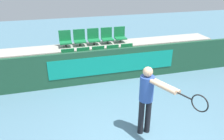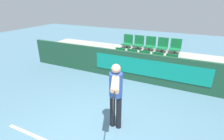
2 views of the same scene
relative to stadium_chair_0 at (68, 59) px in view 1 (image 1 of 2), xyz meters
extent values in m
cube|color=#1E4C33|center=(1.07, -0.66, -0.12)|extent=(10.27, 0.12, 1.14)
cube|color=#0F937A|center=(1.44, -0.73, -0.06)|extent=(4.28, 0.02, 0.63)
cube|color=#ADA89E|center=(1.07, -0.12, -0.48)|extent=(9.87, 0.93, 0.42)
cube|color=#ADA89E|center=(1.07, 0.81, -0.27)|extent=(9.87, 0.93, 0.85)
cylinder|color=#333333|center=(0.00, -0.07, -0.20)|extent=(0.07, 0.07, 0.15)
cube|color=#197A42|center=(0.00, -0.07, -0.10)|extent=(0.44, 0.37, 0.05)
cube|color=#197A42|center=(0.00, 0.09, 0.13)|extent=(0.44, 0.04, 0.40)
cylinder|color=#333333|center=(0.54, -0.07, -0.20)|extent=(0.07, 0.07, 0.15)
cube|color=#197A42|center=(0.54, -0.07, -0.10)|extent=(0.44, 0.37, 0.05)
cube|color=#197A42|center=(0.54, 0.09, 0.13)|extent=(0.44, 0.04, 0.40)
cylinder|color=#333333|center=(1.07, -0.07, -0.20)|extent=(0.07, 0.07, 0.15)
cube|color=#197A42|center=(1.07, -0.07, -0.10)|extent=(0.44, 0.37, 0.05)
cube|color=#197A42|center=(1.07, 0.09, 0.13)|extent=(0.44, 0.04, 0.40)
cylinder|color=#333333|center=(1.61, -0.07, -0.20)|extent=(0.07, 0.07, 0.15)
cube|color=#197A42|center=(1.61, -0.07, -0.10)|extent=(0.44, 0.37, 0.05)
cube|color=#197A42|center=(1.61, 0.09, 0.13)|extent=(0.44, 0.04, 0.40)
cylinder|color=#333333|center=(2.15, -0.07, -0.20)|extent=(0.07, 0.07, 0.15)
cube|color=#197A42|center=(2.15, -0.07, -0.10)|extent=(0.44, 0.37, 0.05)
cube|color=#197A42|center=(2.15, 0.09, 0.13)|extent=(0.44, 0.04, 0.40)
cylinder|color=#333333|center=(0.00, 0.85, 0.23)|extent=(0.07, 0.07, 0.15)
cube|color=#197A42|center=(0.00, 0.85, 0.33)|extent=(0.44, 0.37, 0.05)
cube|color=#197A42|center=(0.00, 1.02, 0.55)|extent=(0.44, 0.04, 0.40)
cylinder|color=#333333|center=(0.54, 0.85, 0.23)|extent=(0.07, 0.07, 0.15)
cube|color=#197A42|center=(0.54, 0.85, 0.33)|extent=(0.44, 0.37, 0.05)
cube|color=#197A42|center=(0.54, 1.02, 0.55)|extent=(0.44, 0.04, 0.40)
cylinder|color=#333333|center=(1.07, 0.85, 0.23)|extent=(0.07, 0.07, 0.15)
cube|color=#197A42|center=(1.07, 0.85, 0.33)|extent=(0.44, 0.37, 0.05)
cube|color=#197A42|center=(1.07, 1.02, 0.55)|extent=(0.44, 0.04, 0.40)
cylinder|color=#333333|center=(1.61, 0.85, 0.23)|extent=(0.07, 0.07, 0.15)
cube|color=#197A42|center=(1.61, 0.85, 0.33)|extent=(0.44, 0.37, 0.05)
cube|color=#197A42|center=(1.61, 1.02, 0.55)|extent=(0.44, 0.04, 0.40)
cylinder|color=#333333|center=(2.15, 0.85, 0.23)|extent=(0.07, 0.07, 0.15)
cube|color=#197A42|center=(2.15, 0.85, 0.33)|extent=(0.44, 0.37, 0.05)
cube|color=#197A42|center=(2.15, 1.02, 0.55)|extent=(0.44, 0.04, 0.40)
cylinder|color=black|center=(1.30, -3.42, -0.25)|extent=(0.13, 0.13, 0.88)
cylinder|color=black|center=(1.47, -3.42, -0.25)|extent=(0.13, 0.13, 0.88)
cylinder|color=#2D4C99|center=(1.38, -3.42, 0.48)|extent=(0.31, 0.31, 0.58)
sphere|color=tan|center=(1.38, -3.42, 0.88)|extent=(0.21, 0.21, 0.21)
cylinder|color=tan|center=(1.52, -3.84, 0.73)|extent=(0.32, 0.60, 0.09)
cylinder|color=tan|center=(1.60, -3.84, 0.73)|extent=(0.32, 0.60, 0.09)
cylinder|color=black|center=(1.73, -4.26, 0.73)|extent=(0.14, 0.29, 0.03)
torus|color=black|center=(1.85, -4.54, 0.73)|extent=(0.15, 0.31, 0.32)
camera|label=1|loc=(-0.42, -7.15, 2.78)|focal=35.00mm
camera|label=2|loc=(2.85, -6.66, 2.31)|focal=28.00mm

